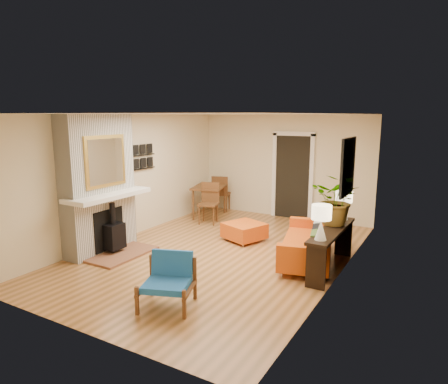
{
  "coord_description": "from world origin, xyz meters",
  "views": [
    {
      "loc": [
        3.7,
        -6.21,
        2.58
      ],
      "look_at": [
        0.0,
        0.2,
        1.15
      ],
      "focal_mm": 32.0,
      "sensor_mm": 36.0,
      "label": 1
    }
  ],
  "objects_px": {
    "sofa": "(311,243)",
    "lamp_far": "(344,201)",
    "dining_table": "(212,192)",
    "houseplant": "(337,200)",
    "lamp_near": "(321,218)",
    "blue_chair": "(169,277)",
    "ottoman": "(244,230)",
    "console_table": "(332,237)"
  },
  "relations": [
    {
      "from": "ottoman",
      "to": "lamp_far",
      "type": "distance_m",
      "value": 2.18
    },
    {
      "from": "lamp_near",
      "to": "houseplant",
      "type": "height_order",
      "value": "houseplant"
    },
    {
      "from": "blue_chair",
      "to": "sofa",
      "type": "bearing_deg",
      "value": 65.28
    },
    {
      "from": "ottoman",
      "to": "lamp_near",
      "type": "bearing_deg",
      "value": -35.17
    },
    {
      "from": "lamp_near",
      "to": "console_table",
      "type": "bearing_deg",
      "value": 90.0
    },
    {
      "from": "sofa",
      "to": "blue_chair",
      "type": "xyz_separation_m",
      "value": [
        -1.19,
        -2.59,
        0.05
      ]
    },
    {
      "from": "console_table",
      "to": "houseplant",
      "type": "bearing_deg",
      "value": 92.05
    },
    {
      "from": "ottoman",
      "to": "dining_table",
      "type": "height_order",
      "value": "dining_table"
    },
    {
      "from": "sofa",
      "to": "ottoman",
      "type": "bearing_deg",
      "value": 163.45
    },
    {
      "from": "lamp_near",
      "to": "lamp_far",
      "type": "xyz_separation_m",
      "value": [
        0.0,
        1.39,
        0.0
      ]
    },
    {
      "from": "ottoman",
      "to": "blue_chair",
      "type": "bearing_deg",
      "value": -82.62
    },
    {
      "from": "sofa",
      "to": "blue_chair",
      "type": "distance_m",
      "value": 2.85
    },
    {
      "from": "ottoman",
      "to": "houseplant",
      "type": "height_order",
      "value": "houseplant"
    },
    {
      "from": "dining_table",
      "to": "houseplant",
      "type": "xyz_separation_m",
      "value": [
        3.64,
        -1.85,
        0.53
      ]
    },
    {
      "from": "console_table",
      "to": "houseplant",
      "type": "xyz_separation_m",
      "value": [
        -0.01,
        0.28,
        0.59
      ]
    },
    {
      "from": "sofa",
      "to": "lamp_near",
      "type": "bearing_deg",
      "value": -65.85
    },
    {
      "from": "houseplant",
      "to": "console_table",
      "type": "bearing_deg",
      "value": -87.95
    },
    {
      "from": "dining_table",
      "to": "sofa",
      "type": "bearing_deg",
      "value": -29.94
    },
    {
      "from": "ottoman",
      "to": "houseplant",
      "type": "xyz_separation_m",
      "value": [
        2.0,
        -0.46,
        0.96
      ]
    },
    {
      "from": "sofa",
      "to": "console_table",
      "type": "relative_size",
      "value": 1.12
    },
    {
      "from": "blue_chair",
      "to": "lamp_near",
      "type": "xyz_separation_m",
      "value": [
        1.61,
        1.64,
        0.68
      ]
    },
    {
      "from": "ottoman",
      "to": "houseplant",
      "type": "distance_m",
      "value": 2.27
    },
    {
      "from": "sofa",
      "to": "lamp_far",
      "type": "bearing_deg",
      "value": 46.11
    },
    {
      "from": "dining_table",
      "to": "lamp_near",
      "type": "distance_m",
      "value": 4.62
    },
    {
      "from": "ottoman",
      "to": "blue_chair",
      "type": "height_order",
      "value": "blue_chair"
    },
    {
      "from": "sofa",
      "to": "dining_table",
      "type": "xyz_separation_m",
      "value": [
        -3.22,
        1.86,
        0.3
      ]
    },
    {
      "from": "lamp_far",
      "to": "sofa",
      "type": "bearing_deg",
      "value": -133.89
    },
    {
      "from": "dining_table",
      "to": "lamp_near",
      "type": "relative_size",
      "value": 3.43
    },
    {
      "from": "blue_chair",
      "to": "console_table",
      "type": "distance_m",
      "value": 2.83
    },
    {
      "from": "console_table",
      "to": "lamp_near",
      "type": "relative_size",
      "value": 3.43
    },
    {
      "from": "dining_table",
      "to": "lamp_far",
      "type": "xyz_separation_m",
      "value": [
        3.65,
        -1.41,
        0.42
      ]
    },
    {
      "from": "dining_table",
      "to": "console_table",
      "type": "bearing_deg",
      "value": -30.24
    },
    {
      "from": "lamp_near",
      "to": "blue_chair",
      "type": "bearing_deg",
      "value": -134.53
    },
    {
      "from": "ottoman",
      "to": "console_table",
      "type": "distance_m",
      "value": 2.17
    },
    {
      "from": "sofa",
      "to": "lamp_far",
      "type": "xyz_separation_m",
      "value": [
        0.42,
        0.44,
        0.73
      ]
    },
    {
      "from": "ottoman",
      "to": "console_table",
      "type": "bearing_deg",
      "value": -20.24
    },
    {
      "from": "lamp_near",
      "to": "sofa",
      "type": "bearing_deg",
      "value": 114.15
    },
    {
      "from": "lamp_near",
      "to": "lamp_far",
      "type": "bearing_deg",
      "value": 90.0
    },
    {
      "from": "console_table",
      "to": "houseplant",
      "type": "height_order",
      "value": "houseplant"
    },
    {
      "from": "sofa",
      "to": "lamp_far",
      "type": "distance_m",
      "value": 0.95
    },
    {
      "from": "lamp_near",
      "to": "lamp_far",
      "type": "relative_size",
      "value": 1.0
    },
    {
      "from": "sofa",
      "to": "lamp_far",
      "type": "height_order",
      "value": "lamp_far"
    }
  ]
}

